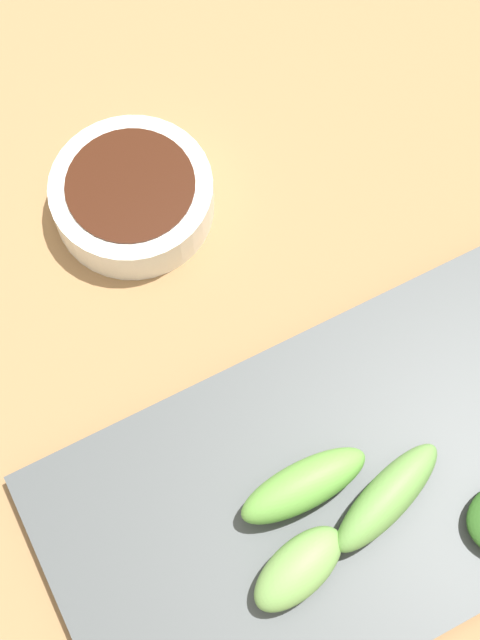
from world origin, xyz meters
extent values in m
cube|color=#9D7449|center=(0.00, 0.00, 0.01)|extent=(2.10, 2.10, 0.02)
cylinder|color=white|center=(-0.15, -0.02, 0.04)|extent=(0.10, 0.10, 0.03)
cylinder|color=#3C1B0F|center=(-0.15, -0.02, 0.04)|extent=(0.08, 0.08, 0.02)
cube|color=#484D4E|center=(0.08, 0.02, 0.03)|extent=(0.19, 0.36, 0.01)
ellipsoid|color=#6AAE46|center=(0.07, -0.01, 0.05)|extent=(0.03, 0.08, 0.03)
ellipsoid|color=#6CA44C|center=(0.10, 0.02, 0.05)|extent=(0.05, 0.08, 0.03)
ellipsoid|color=#75A752|center=(0.11, -0.04, 0.04)|extent=(0.04, 0.07, 0.02)
camera|label=1|loc=(0.15, -0.09, 0.57)|focal=52.71mm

